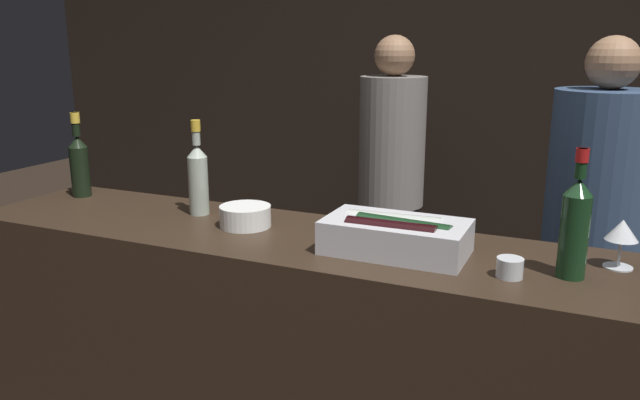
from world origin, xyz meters
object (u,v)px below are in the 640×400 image
candle_votive (510,268)px  person_in_hoodie (596,217)px  red_wine_bottle_burgundy (575,224)px  bowl_white (245,215)px  champagne_bottle (79,162)px  rose_wine_bottle (198,176)px  person_blond_tee (391,173)px  wine_glass (622,232)px  ice_bin_with_bottles (396,234)px

candle_votive → person_in_hoodie: size_ratio=0.04×
person_in_hoodie → red_wine_bottle_burgundy: bearing=3.6°
bowl_white → champagne_bottle: (-0.82, 0.10, 0.10)m
rose_wine_bottle → red_wine_bottle_burgundy: bearing=-5.3°
red_wine_bottle_burgundy → person_in_hoodie: person_in_hoodie is taller
candle_votive → rose_wine_bottle: bearing=170.5°
red_wine_bottle_burgundy → person_blond_tee: (-0.97, 1.48, -0.23)m
rose_wine_bottle → champagne_bottle: (-0.59, 0.03, -0.00)m
wine_glass → red_wine_bottle_burgundy: red_wine_bottle_burgundy is taller
ice_bin_with_bottles → champagne_bottle: size_ratio=1.24×
candle_votive → person_blond_tee: (-0.82, 1.55, -0.11)m
ice_bin_with_bottles → wine_glass: (0.60, 0.13, 0.05)m
champagne_bottle → person_in_hoodie: size_ratio=0.21×
person_in_hoodie → rose_wine_bottle: bearing=-47.3°
bowl_white → person_blond_tee: bearing=87.7°
bowl_white → wine_glass: size_ratio=1.25×
bowl_white → person_blond_tee: 1.43m
ice_bin_with_bottles → candle_votive: bearing=-11.0°
champagne_bottle → ice_bin_with_bottles: bearing=-6.3°
person_blond_tee → person_in_hoodie: bearing=-82.5°
red_wine_bottle_burgundy → person_in_hoodie: size_ratio=0.21×
person_blond_tee → candle_votive: bearing=-123.0°
rose_wine_bottle → champagne_bottle: bearing=177.0°
wine_glass → person_in_hoodie: size_ratio=0.08×
wine_glass → candle_votive: wine_glass is taller
ice_bin_with_bottles → person_in_hoodie: size_ratio=0.26×
bowl_white → candle_votive: size_ratio=2.45×
champagne_bottle → red_wine_bottle_burgundy: bearing=-4.6°
person_blond_tee → champagne_bottle: bearing=175.6°
rose_wine_bottle → candle_votive: bearing=-9.5°
ice_bin_with_bottles → red_wine_bottle_burgundy: 0.49m
rose_wine_bottle → person_in_hoodie: (1.31, 0.96, -0.25)m
person_in_hoodie → bowl_white: bearing=-40.0°
person_blond_tee → red_wine_bottle_burgundy: bearing=-117.7°
candle_votive → person_blond_tee: bearing=118.0°
person_in_hoodie → person_blond_tee: person_blond_tee is taller
rose_wine_bottle → person_in_hoodie: 1.64m
person_blond_tee → rose_wine_bottle: bearing=-162.9°
red_wine_bottle_burgundy → person_in_hoodie: (0.06, 1.07, -0.25)m
candle_votive → person_in_hoodie: bearing=79.9°
bowl_white → person_blond_tee: person_blond_tee is taller
rose_wine_bottle → champagne_bottle: size_ratio=1.01×
bowl_white → red_wine_bottle_burgundy: size_ratio=0.50×
ice_bin_with_bottles → wine_glass: size_ratio=3.02×
bowl_white → person_in_hoodie: bearing=43.4°
wine_glass → candle_votive: bearing=-143.3°
ice_bin_with_bottles → person_blond_tee: (-0.49, 1.48, -0.14)m
ice_bin_with_bottles → rose_wine_bottle: rose_wine_bottle is taller
bowl_white → person_blond_tee: (0.06, 1.43, -0.12)m
rose_wine_bottle → person_blond_tee: person_blond_tee is taller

